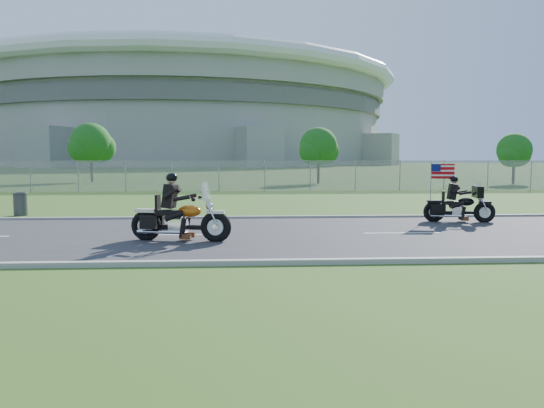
{
  "coord_description": "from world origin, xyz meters",
  "views": [
    {
      "loc": [
        -0.57,
        -14.67,
        2.18
      ],
      "look_at": [
        0.29,
        0.0,
        0.89
      ],
      "focal_mm": 35.0,
      "sensor_mm": 36.0,
      "label": 1
    }
  ],
  "objects": [
    {
      "name": "curb_south",
      "position": [
        0.0,
        -4.05,
        0.05
      ],
      "size": [
        120.0,
        0.18,
        0.12
      ],
      "primitive_type": "cube",
      "color": "#9E9B93",
      "rests_on": "ground"
    },
    {
      "name": "trash_can",
      "position": [
        -8.87,
        5.71,
        0.42
      ],
      "size": [
        0.62,
        0.62,
        0.85
      ],
      "primitive_type": "cylinder",
      "rotation": [
        0.0,
        0.0,
        0.33
      ],
      "color": "#3A3A3F",
      "rests_on": "ground"
    },
    {
      "name": "tree_fence_mid",
      "position": [
        -13.95,
        34.04,
        3.3
      ],
      "size": [
        3.96,
        3.69,
        5.3
      ],
      "color": "#382316",
      "rests_on": "ground"
    },
    {
      "name": "motorcycle_follow",
      "position": [
        6.7,
        2.52,
        0.54
      ],
      "size": [
        2.33,
        0.93,
        1.96
      ],
      "rotation": [
        0.0,
        0.0,
        -0.18
      ],
      "color": "black",
      "rests_on": "ground"
    },
    {
      "name": "stadium",
      "position": [
        -20.0,
        170.0,
        15.58
      ],
      "size": [
        140.4,
        140.4,
        29.2
      ],
      "color": "#A3A099",
      "rests_on": "ground"
    },
    {
      "name": "road",
      "position": [
        0.0,
        0.0,
        0.02
      ],
      "size": [
        120.0,
        8.0,
        0.04
      ],
      "primitive_type": "cube",
      "color": "#28282B",
      "rests_on": "ground"
    },
    {
      "name": "fence",
      "position": [
        -5.0,
        20.0,
        1.0
      ],
      "size": [
        60.0,
        0.03,
        2.0
      ],
      "primitive_type": "cube",
      "color": "gray",
      "rests_on": "ground"
    },
    {
      "name": "ground",
      "position": [
        0.0,
        0.0,
        0.0
      ],
      "size": [
        420.0,
        420.0,
        0.0
      ],
      "primitive_type": "plane",
      "color": "#204916",
      "rests_on": "ground"
    },
    {
      "name": "tree_fence_near",
      "position": [
        6.04,
        30.04,
        2.97
      ],
      "size": [
        3.52,
        3.28,
        4.75
      ],
      "color": "#382316",
      "rests_on": "ground"
    },
    {
      "name": "tree_fence_far",
      "position": [
        22.04,
        28.03,
        2.64
      ],
      "size": [
        3.08,
        2.87,
        4.2
      ],
      "color": "#382316",
      "rests_on": "ground"
    },
    {
      "name": "motorcycle_lead",
      "position": [
        -2.17,
        -0.99,
        0.57
      ],
      "size": [
        2.66,
        1.0,
        1.81
      ],
      "rotation": [
        0.0,
        0.0,
        -0.21
      ],
      "color": "black",
      "rests_on": "ground"
    },
    {
      "name": "curb_north",
      "position": [
        0.0,
        4.05,
        0.05
      ],
      "size": [
        120.0,
        0.18,
        0.12
      ],
      "primitive_type": "cube",
      "color": "#9E9B93",
      "rests_on": "ground"
    }
  ]
}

